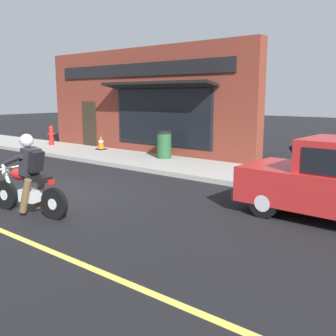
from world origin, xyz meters
The scene contains 7 objects.
ground_plane centered at (0.00, 0.00, 0.00)m, with size 80.00×80.00×0.00m, color black.
sidewalk_curb centered at (5.07, 3.00, 0.07)m, with size 2.60×22.00×0.14m, color #9E9B93.
storefront_building centered at (6.60, 2.63, 2.11)m, with size 1.25×10.52×4.20m.
motorcycle_with_rider centered at (-0.91, -1.30, 0.68)m, with size 0.67×2.01×1.62m.
trash_bin centered at (5.69, 0.68, 0.64)m, with size 0.56×0.56×0.98m.
traffic_cone centered at (5.78, 4.18, 0.43)m, with size 0.36×0.36×0.60m.
fire_hydrant centered at (5.41, 7.15, 0.57)m, with size 0.36×0.24×0.88m.
Camera 1 is at (-5.07, -8.28, 2.35)m, focal length 42.00 mm.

